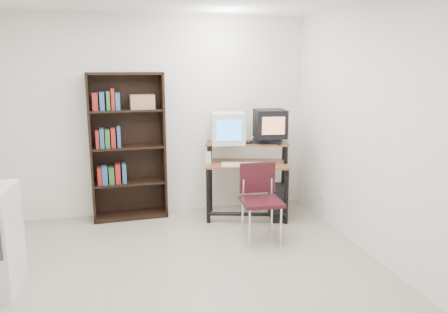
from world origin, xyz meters
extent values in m
cube|color=#A9A08C|center=(0.00, 0.00, -0.01)|extent=(4.00, 4.00, 0.01)
cube|color=white|center=(0.00, 2.00, 1.30)|extent=(4.00, 0.01, 2.60)
cube|color=white|center=(0.00, -2.00, 1.30)|extent=(4.00, 0.01, 2.60)
cube|color=white|center=(2.00, 0.00, 1.30)|extent=(0.01, 4.00, 2.60)
cube|color=brown|center=(1.07, 1.47, 0.72)|extent=(1.16, 0.80, 0.03)
cube|color=brown|center=(1.10, 1.57, 0.97)|extent=(1.11, 0.59, 0.02)
cylinder|color=black|center=(0.54, 1.38, 0.36)|extent=(0.05, 0.05, 0.72)
cylinder|color=black|center=(1.48, 1.12, 0.36)|extent=(0.05, 0.05, 0.72)
cylinder|color=black|center=(0.66, 1.82, 0.49)|extent=(0.05, 0.05, 0.98)
cylinder|color=black|center=(1.60, 1.55, 0.49)|extent=(0.05, 0.05, 0.98)
cylinder|color=black|center=(1.01, 1.25, 0.12)|extent=(0.96, 0.31, 0.05)
cube|color=beige|center=(0.85, 1.64, 1.17)|extent=(0.48, 0.48, 0.40)
cube|color=#3091FF|center=(0.82, 1.42, 1.17)|extent=(0.31, 0.06, 0.25)
cube|color=black|center=(1.35, 1.50, 1.01)|extent=(0.44, 0.39, 0.08)
cube|color=black|center=(1.37, 1.48, 1.23)|extent=(0.42, 0.42, 0.36)
cube|color=tan|center=(1.35, 1.29, 1.23)|extent=(0.28, 0.05, 0.22)
cylinder|color=#26262B|center=(1.08, 1.51, 0.99)|extent=(0.13, 0.13, 0.05)
cube|color=beige|center=(0.94, 1.36, 0.74)|extent=(0.51, 0.32, 0.03)
cube|color=black|center=(1.31, 1.32, 0.72)|extent=(0.28, 0.26, 0.01)
cube|color=white|center=(1.33, 1.32, 0.74)|extent=(0.11, 0.09, 0.03)
cube|color=beige|center=(0.58, 1.57, 0.80)|extent=(0.09, 0.09, 0.17)
cube|color=black|center=(1.46, 1.36, 0.21)|extent=(0.29, 0.48, 0.42)
cube|color=black|center=(1.00, 0.66, 0.47)|extent=(0.46, 0.46, 0.04)
cube|color=black|center=(1.01, 0.86, 0.70)|extent=(0.42, 0.06, 0.35)
cylinder|color=silver|center=(0.81, 0.50, 0.22)|extent=(0.02, 0.02, 0.45)
cylinder|color=silver|center=(1.17, 0.48, 0.22)|extent=(0.02, 0.02, 0.45)
cylinder|color=silver|center=(0.83, 0.85, 0.22)|extent=(0.02, 0.02, 0.45)
cylinder|color=silver|center=(1.19, 0.83, 0.22)|extent=(0.02, 0.02, 0.45)
cube|color=black|center=(-0.87, 1.81, 0.94)|extent=(0.04, 0.31, 1.88)
cube|color=black|center=(0.04, 1.85, 0.94)|extent=(0.04, 0.31, 1.88)
cube|color=black|center=(-0.42, 1.98, 0.94)|extent=(0.94, 0.06, 1.88)
cube|color=black|center=(-0.41, 1.83, 1.87)|extent=(0.95, 0.36, 0.03)
cube|color=black|center=(-0.41, 1.83, 0.03)|extent=(0.95, 0.36, 0.06)
cube|color=black|center=(-0.41, 1.83, 0.47)|extent=(0.89, 0.33, 0.03)
cube|color=black|center=(-0.41, 1.83, 0.94)|extent=(0.89, 0.33, 0.02)
cube|color=black|center=(-0.41, 1.83, 1.41)|extent=(0.89, 0.33, 0.02)
cube|color=#875C44|center=(-0.21, 1.84, 1.51)|extent=(0.31, 0.24, 0.18)
cube|color=beige|center=(1.99, 1.15, 0.30)|extent=(0.02, 0.08, 0.12)
camera|label=1|loc=(-0.51, -3.78, 1.98)|focal=35.00mm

